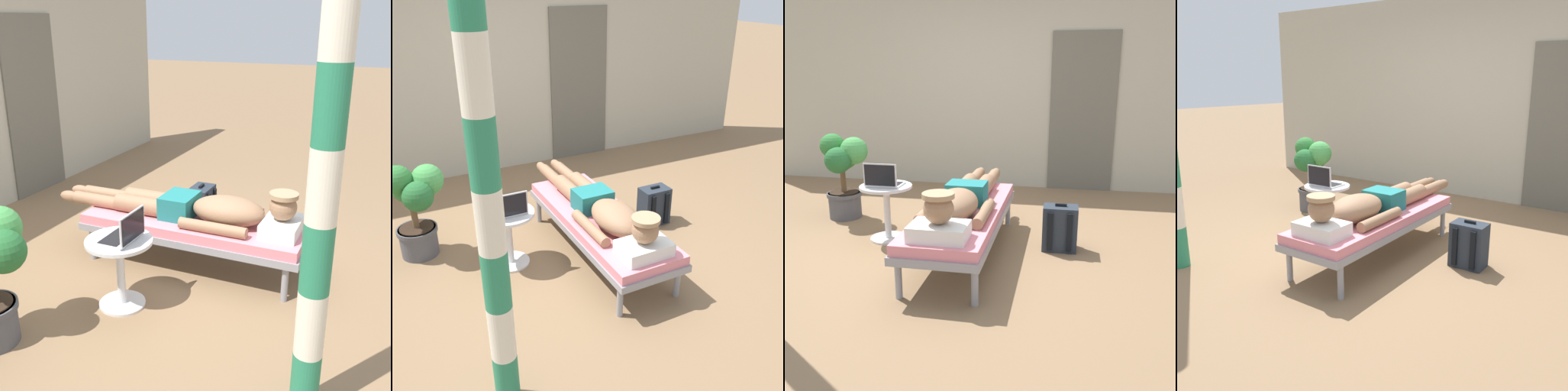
# 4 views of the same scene
# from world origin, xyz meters

# --- Properties ---
(ground_plane) EXTENTS (40.00, 40.00, 0.00)m
(ground_plane) POSITION_xyz_m (0.00, 0.00, 0.00)
(ground_plane) COLOR #846647
(house_wall_back) EXTENTS (7.60, 0.20, 2.70)m
(house_wall_back) POSITION_xyz_m (0.24, 2.48, 1.35)
(house_wall_back) COLOR #B2AD99
(house_wall_back) RESTS_ON ground
(house_door_panel) EXTENTS (0.84, 0.03, 2.04)m
(house_door_panel) POSITION_xyz_m (1.25, 2.37, 1.02)
(house_door_panel) COLOR #625F54
(house_door_panel) RESTS_ON ground
(lounge_chair) EXTENTS (0.64, 1.89, 0.42)m
(lounge_chair) POSITION_xyz_m (0.24, -0.12, 0.35)
(lounge_chair) COLOR gray
(lounge_chair) RESTS_ON ground
(person_reclining) EXTENTS (0.53, 2.17, 0.33)m
(person_reclining) POSITION_xyz_m (0.24, -0.19, 0.52)
(person_reclining) COLOR white
(person_reclining) RESTS_ON lounge_chair
(side_table) EXTENTS (0.48, 0.48, 0.52)m
(side_table) POSITION_xyz_m (-0.55, 0.11, 0.36)
(side_table) COLOR silver
(side_table) RESTS_ON ground
(laptop) EXTENTS (0.31, 0.24, 0.23)m
(laptop) POSITION_xyz_m (-0.55, 0.06, 0.58)
(laptop) COLOR silver
(laptop) RESTS_ON side_table
(backpack) EXTENTS (0.30, 0.26, 0.42)m
(backpack) POSITION_xyz_m (1.05, 0.16, 0.20)
(backpack) COLOR #262D38
(backpack) RESTS_ON ground
(potted_plant) EXTENTS (0.52, 0.53, 0.92)m
(potted_plant) POSITION_xyz_m (-1.24, 0.63, 0.53)
(potted_plant) COLOR #4C4C51
(potted_plant) RESTS_ON ground
(porch_post) EXTENTS (0.15, 0.15, 2.53)m
(porch_post) POSITION_xyz_m (-1.04, -1.32, 1.27)
(porch_post) COLOR #267F59
(porch_post) RESTS_ON ground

